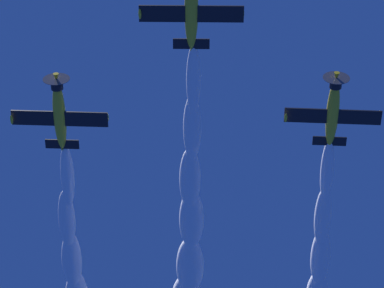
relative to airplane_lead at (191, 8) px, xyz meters
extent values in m
ellipsoid|color=gold|center=(-0.16, 0.22, -0.01)|extent=(5.15, 6.58, 1.15)
cube|color=black|center=(-0.28, 0.40, -0.18)|extent=(8.38, 6.54, 0.29)
ellipsoid|color=gold|center=(3.39, 2.99, -0.12)|extent=(0.78, 0.95, 0.27)
ellipsoid|color=gold|center=(-3.95, -2.19, -0.24)|extent=(0.78, 0.95, 0.27)
cube|color=black|center=(-1.98, 2.81, 0.07)|extent=(3.24, 2.69, 0.16)
cube|color=gold|center=(-2.03, 2.86, 0.62)|extent=(0.82, 1.06, 1.21)
ellipsoid|color=#1E232D|center=(0.03, -0.05, 0.44)|extent=(1.58, 1.78, 0.72)
ellipsoid|color=gold|center=(4.57, 16.80, 1.25)|extent=(5.20, 6.59, 1.56)
cylinder|color=black|center=(6.48, 14.10, 1.06)|extent=(1.59, 1.47, 1.27)
cone|color=yellow|center=(6.89, 13.52, 1.02)|extent=(0.93, 0.94, 0.62)
cylinder|color=#3F3F47|center=(6.79, 13.65, 1.03)|extent=(2.29, 1.49, 2.68)
cube|color=black|center=(4.45, 17.00, 1.08)|extent=(8.37, 6.53, 0.87)
ellipsoid|color=gold|center=(8.12, 19.57, 1.39)|extent=(0.80, 0.96, 0.33)
ellipsoid|color=gold|center=(0.78, 14.42, 0.77)|extent=(0.80, 0.96, 0.33)
cube|color=black|center=(2.75, 19.38, 1.48)|extent=(3.24, 2.69, 0.39)
cube|color=gold|center=(2.69, 19.40, 2.03)|extent=(0.90, 1.07, 1.27)
ellipsoid|color=#1E232D|center=(4.75, 16.50, 1.68)|extent=(1.62, 1.78, 0.84)
ellipsoid|color=gold|center=(-16.56, 1.91, 0.76)|extent=(5.19, 6.60, 1.24)
cylinder|color=black|center=(-14.65, -0.80, 0.71)|extent=(1.55, 1.48, 1.21)
cone|color=yellow|center=(-14.24, -1.38, 0.70)|extent=(0.91, 0.95, 0.58)
cylinder|color=#3F3F47|center=(-14.34, -1.24, 0.70)|extent=(2.19, 1.52, 2.64)
cube|color=black|center=(-16.68, 2.10, 0.58)|extent=(8.37, 6.53, 0.65)
ellipsoid|color=gold|center=(-13.01, 4.68, 0.81)|extent=(0.79, 0.96, 0.29)
ellipsoid|color=gold|center=(-20.35, -0.49, 0.34)|extent=(0.79, 0.96, 0.29)
cube|color=black|center=(-18.39, 4.50, 0.85)|extent=(3.24, 2.69, 0.29)
cube|color=gold|center=(-18.45, 4.54, 1.40)|extent=(0.86, 1.08, 1.22)
ellipsoid|color=#1E232D|center=(-16.39, 1.63, 1.20)|extent=(1.60, 1.79, 0.76)
ellipsoid|color=white|center=(-3.90, 5.89, 0.17)|extent=(5.15, 6.52, 1.54)
ellipsoid|color=white|center=(-6.97, 10.05, 0.46)|extent=(5.47, 6.75, 1.92)
ellipsoid|color=white|center=(-10.51, 14.72, 0.59)|extent=(5.79, 6.99, 2.31)
ellipsoid|color=white|center=(-13.24, 18.85, 0.80)|extent=(6.11, 7.22, 2.70)
ellipsoid|color=white|center=(-16.83, 23.67, 0.83)|extent=(6.44, 7.45, 3.08)
ellipsoid|color=white|center=(0.87, 22.17, 1.58)|extent=(5.15, 6.52, 1.54)
ellipsoid|color=white|center=(-2.39, 26.76, 1.51)|extent=(5.47, 6.75, 1.92)
ellipsoid|color=white|center=(-5.30, 31.31, 1.91)|extent=(5.79, 6.99, 2.31)
ellipsoid|color=white|center=(-20.36, 7.68, 1.06)|extent=(5.15, 6.52, 1.54)
ellipsoid|color=white|center=(-23.81, 11.77, 1.16)|extent=(5.47, 6.75, 1.92)
ellipsoid|color=white|center=(-26.79, 16.20, 1.32)|extent=(5.79, 6.99, 2.31)
camera|label=1|loc=(15.86, -22.46, -70.84)|focal=80.69mm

